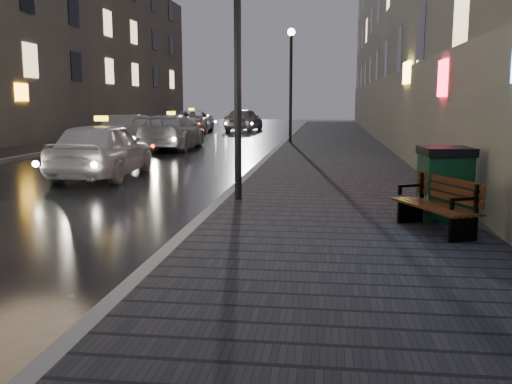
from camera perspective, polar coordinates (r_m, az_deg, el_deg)
sidewalk at (r=26.24m, az=7.78°, el=4.58°), size 4.60×58.00×0.15m
curb at (r=26.32m, az=2.54°, el=4.67°), size 0.20×58.00×0.15m
sidewalk_far at (r=28.98m, az=-18.07°, el=4.64°), size 2.40×58.00×0.15m
curb_far at (r=28.45m, az=-15.69°, el=4.67°), size 0.20×58.00×0.15m
building_near at (r=30.67m, az=14.24°, el=17.07°), size 1.80×50.00×13.00m
building_far_c at (r=47.48m, az=-14.37°, el=12.93°), size 6.00×22.00×11.00m
lamp_near at (r=11.38m, az=-1.87°, el=16.06°), size 0.36×0.36×5.28m
lamp_far at (r=27.25m, az=3.51°, el=12.00°), size 0.36×0.36×5.28m
bench at (r=9.06m, az=17.84°, el=-1.18°), size 1.17×1.70×0.82m
trash_bin at (r=9.91m, az=18.33°, el=0.84°), size 0.87×0.87×1.21m
taxi_near at (r=16.36m, az=-15.10°, el=4.14°), size 2.06×4.67×1.56m
car_left_mid at (r=26.62m, az=-13.04°, el=5.92°), size 1.90×4.56×1.47m
taxi_mid at (r=25.42m, az=-8.45°, el=5.96°), size 2.21×5.25×1.51m
taxi_far at (r=38.89m, az=-6.46°, el=7.04°), size 2.84×5.49×1.48m
car_far at (r=40.36m, az=-1.22°, el=7.25°), size 2.46×4.89×1.60m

